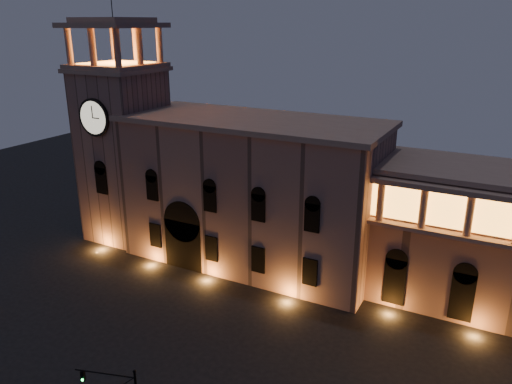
{
  "coord_description": "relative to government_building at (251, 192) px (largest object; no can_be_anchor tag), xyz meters",
  "views": [
    {
      "loc": [
        24.5,
        -27.19,
        27.87
      ],
      "look_at": [
        1.69,
        16.0,
        11.18
      ],
      "focal_mm": 35.0,
      "sensor_mm": 36.0,
      "label": 1
    }
  ],
  "objects": [
    {
      "name": "clock_tower",
      "position": [
        -18.42,
        -0.95,
        3.73
      ],
      "size": [
        9.8,
        9.8,
        32.4
      ],
      "color": "#8F695E",
      "rests_on": "ground"
    },
    {
      "name": "ground",
      "position": [
        2.08,
        -21.93,
        -8.77
      ],
      "size": [
        160.0,
        160.0,
        0.0
      ],
      "primitive_type": "plane",
      "color": "black",
      "rests_on": "ground"
    },
    {
      "name": "government_building",
      "position": [
        0.0,
        0.0,
        0.0
      ],
      "size": [
        30.8,
        12.8,
        17.6
      ],
      "color": "#8F695E",
      "rests_on": "ground"
    }
  ]
}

